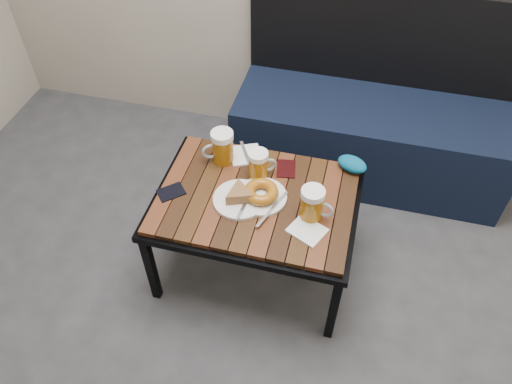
% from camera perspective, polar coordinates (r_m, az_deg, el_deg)
% --- Properties ---
extents(bench, '(1.40, 0.50, 0.95)m').
position_cam_1_polar(bench, '(2.73, 12.93, 6.85)').
color(bench, black).
rests_on(bench, ground).
extents(cafe_table, '(0.84, 0.62, 0.47)m').
position_cam_1_polar(cafe_table, '(2.08, 0.00, -1.35)').
color(cafe_table, black).
rests_on(cafe_table, ground).
extents(beer_mug_left, '(0.15, 0.13, 0.16)m').
position_cam_1_polar(beer_mug_left, '(2.15, -3.91, 5.17)').
color(beer_mug_left, '#94580B').
rests_on(beer_mug_left, cafe_table).
extents(beer_mug_centre, '(0.13, 0.11, 0.14)m').
position_cam_1_polar(beer_mug_centre, '(2.08, 0.31, 3.13)').
color(beer_mug_centre, '#94580B').
rests_on(beer_mug_centre, cafe_table).
extents(beer_mug_right, '(0.14, 0.10, 0.15)m').
position_cam_1_polar(beer_mug_right, '(1.93, 6.48, -1.38)').
color(beer_mug_right, '#94580B').
rests_on(beer_mug_right, cafe_table).
extents(plate_pie, '(0.22, 0.22, 0.06)m').
position_cam_1_polar(plate_pie, '(2.02, -1.89, -0.53)').
color(plate_pie, white).
rests_on(plate_pie, cafe_table).
extents(plate_bagel, '(0.21, 0.27, 0.06)m').
position_cam_1_polar(plate_bagel, '(2.02, 0.59, -0.23)').
color(plate_bagel, white).
rests_on(plate_bagel, cafe_table).
extents(napkin_left, '(0.17, 0.17, 0.01)m').
position_cam_1_polar(napkin_left, '(2.22, -1.18, 4.27)').
color(napkin_left, white).
rests_on(napkin_left, cafe_table).
extents(napkin_right, '(0.17, 0.16, 0.01)m').
position_cam_1_polar(napkin_right, '(1.94, 5.86, -4.39)').
color(napkin_right, white).
rests_on(napkin_right, cafe_table).
extents(passport_navy, '(0.13, 0.13, 0.01)m').
position_cam_1_polar(passport_navy, '(2.09, -9.69, -0.00)').
color(passport_navy, black).
rests_on(passport_navy, cafe_table).
extents(passport_burgundy, '(0.10, 0.12, 0.01)m').
position_cam_1_polar(passport_burgundy, '(2.16, 3.46, 2.68)').
color(passport_burgundy, black).
rests_on(passport_burgundy, cafe_table).
extents(knit_pouch, '(0.15, 0.13, 0.06)m').
position_cam_1_polar(knit_pouch, '(2.18, 10.94, 3.16)').
color(knit_pouch, '#05478A').
rests_on(knit_pouch, cafe_table).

